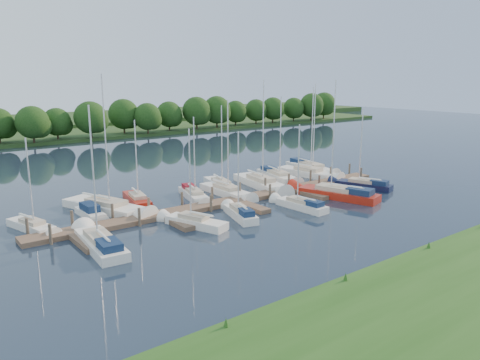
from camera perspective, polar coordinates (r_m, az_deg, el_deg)
ground at (r=40.80m, az=5.97°, el=-5.12°), size 260.00×260.00×0.00m
near_bank at (r=31.79m, az=26.44°, el=-11.22°), size 90.00×10.00×0.50m
dock at (r=46.11m, az=-0.23°, el=-2.70°), size 40.00×6.00×0.40m
mooring_pilings at (r=46.88m, az=-1.06°, el=-1.94°), size 38.24×2.84×2.00m
far_shore at (r=107.34m, az=-22.59°, el=5.19°), size 180.00×30.00×0.60m
distant_hill at (r=131.53m, az=-25.44°, el=6.31°), size 220.00×40.00×1.40m
treeline at (r=94.99m, az=-20.28°, el=6.86°), size 147.38×9.98×8.25m
sailboat_n_0 at (r=41.97m, az=-23.94°, el=-5.28°), size 2.83×6.19×7.95m
motorboat at (r=43.95m, az=-17.73°, el=-3.92°), size 1.48×4.84×1.51m
sailboat_n_2 at (r=45.29m, az=-15.78°, el=-3.38°), size 5.36×10.27×13.01m
sailboat_n_3 at (r=47.38m, az=-12.36°, el=-2.49°), size 2.60×6.76×8.62m
sailboat_n_4 at (r=48.44m, az=-5.61°, el=-1.87°), size 2.99×6.87×8.73m
sailboat_n_5 at (r=49.59m, az=-1.61°, el=-1.52°), size 1.94×8.07×10.33m
sailboat_n_6 at (r=52.82m, az=-2.28°, el=-0.65°), size 3.27×7.60×9.53m
sailboat_n_7 at (r=53.22m, az=2.62°, el=-0.54°), size 3.55×9.85×12.40m
sailboat_n_8 at (r=57.44m, az=4.65°, el=0.45°), size 3.20×8.26×10.35m
sailboat_n_9 at (r=59.40m, az=8.39°, el=0.73°), size 3.33×9.08×11.47m
sailboat_n_10 at (r=62.68m, az=8.61°, el=1.38°), size 3.29×9.38×11.76m
sailboat_s_0 at (r=36.14m, az=-16.73°, el=-7.43°), size 2.54×8.52×10.79m
sailboat_s_1 at (r=39.66m, az=-5.70°, el=-5.22°), size 3.42×6.54×8.57m
sailboat_s_2 at (r=41.74m, az=-0.02°, el=-4.17°), size 2.85×6.14×8.05m
sailboat_s_3 at (r=44.87m, az=7.36°, el=-3.09°), size 1.87×6.45×8.34m
sailboat_s_4 at (r=49.50m, az=11.53°, el=-1.72°), size 4.64×9.82×12.44m
sailboat_s_5 at (r=54.32m, az=14.67°, el=-0.63°), size 3.55×7.17×9.22m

